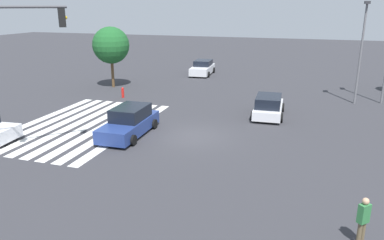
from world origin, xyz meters
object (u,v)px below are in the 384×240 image
(car_4, at_px, (130,122))
(fire_hydrant, at_px, (123,93))
(car_2, at_px, (268,106))
(pedestrian, at_px, (363,219))
(tree_corner_b, at_px, (111,45))
(street_light_pole_a, at_px, (362,44))
(car_1, at_px, (203,68))

(car_4, xyz_separation_m, fire_hydrant, (-8.17, -4.82, -0.33))
(car_2, xyz_separation_m, fire_hydrant, (-1.78, -12.10, -0.28))
(pedestrian, relative_size, fire_hydrant, 1.92)
(car_2, relative_size, pedestrian, 2.65)
(car_4, xyz_separation_m, tree_corner_b, (-11.64, -7.66, 3.09))
(car_2, distance_m, street_light_pole_a, 9.08)
(car_1, relative_size, tree_corner_b, 0.87)
(street_light_pole_a, bearing_deg, tree_corner_b, -88.99)
(car_2, xyz_separation_m, car_4, (6.38, -7.28, 0.06))
(street_light_pole_a, bearing_deg, car_4, -47.80)
(street_light_pole_a, bearing_deg, pedestrian, -4.08)
(car_1, relative_size, street_light_pole_a, 0.63)
(pedestrian, distance_m, tree_corner_b, 27.38)
(pedestrian, bearing_deg, tree_corner_b, 0.35)
(car_2, bearing_deg, street_light_pole_a, -49.68)
(tree_corner_b, relative_size, fire_hydrant, 6.42)
(car_1, distance_m, pedestrian, 30.98)
(car_1, bearing_deg, street_light_pole_a, 56.23)
(car_1, height_order, tree_corner_b, tree_corner_b)
(car_2, distance_m, pedestrian, 14.46)
(car_2, bearing_deg, tree_corner_b, 67.60)
(car_2, relative_size, fire_hydrant, 5.09)
(pedestrian, bearing_deg, car_1, -19.70)
(car_1, distance_m, fire_hydrant, 12.81)
(car_4, height_order, tree_corner_b, tree_corner_b)
(tree_corner_b, distance_m, fire_hydrant, 5.65)
(pedestrian, bearing_deg, car_4, 12.83)
(car_2, xyz_separation_m, pedestrian, (13.71, 4.59, 0.22))
(car_1, height_order, street_light_pole_a, street_light_pole_a)
(car_1, relative_size, car_2, 1.09)
(tree_corner_b, bearing_deg, car_4, 33.35)
(car_1, distance_m, car_4, 20.63)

